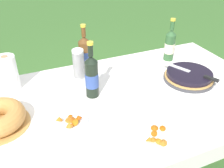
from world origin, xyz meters
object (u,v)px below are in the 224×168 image
berry_tart (189,76)px  cider_bottle_green (170,45)px  cup_stack (79,64)px  cider_bottle_amber (85,53)px  paper_towel_roll (8,73)px  snack_plate_left (69,123)px  snack_plate_near (159,138)px  serving_knife (194,73)px  juice_bottle_red (92,76)px

berry_tart → cider_bottle_green: bearing=81.2°
cup_stack → cider_bottle_green: (0.68, 0.01, 0.02)m
cider_bottle_green → cider_bottle_amber: (-0.61, 0.11, 0.00)m
paper_towel_roll → cup_stack: bearing=-5.9°
cup_stack → snack_plate_left: size_ratio=1.02×
cider_bottle_amber → snack_plate_near: 0.80m
serving_knife → berry_tart: bearing=-0.0°
cider_bottle_amber → paper_towel_roll: 0.50m
cider_bottle_amber → juice_bottle_red: 0.34m
serving_knife → cider_bottle_green: cider_bottle_green is taller
cider_bottle_green → snack_plate_left: bearing=-154.0°
juice_bottle_red → paper_towel_roll: bearing=148.7°
cider_bottle_green → juice_bottle_red: bearing=-161.6°
berry_tart → cider_bottle_green: (0.05, 0.30, 0.09)m
cider_bottle_green → paper_towel_roll: size_ratio=1.43×
juice_bottle_red → cider_bottle_green: bearing=18.4°
berry_tart → juice_bottle_red: size_ratio=0.95×
paper_towel_roll → serving_knife: bearing=-18.9°
cider_bottle_green → paper_towel_roll: 1.10m
cider_bottle_amber → snack_plate_left: size_ratio=1.59×
serving_knife → cup_stack: 0.73m
cider_bottle_green → paper_towel_roll: bearing=178.0°
snack_plate_left → snack_plate_near: bearing=-37.0°
cider_bottle_green → cider_bottle_amber: cider_bottle_amber is taller
juice_bottle_red → paper_towel_roll: juice_bottle_red is taller
snack_plate_left → paper_towel_roll: (-0.24, 0.46, 0.09)m
serving_knife → juice_bottle_red: (-0.64, 0.10, 0.06)m
berry_tart → snack_plate_left: same height
serving_knife → cider_bottle_green: bearing=-30.9°
berry_tart → paper_towel_roll: 1.11m
snack_plate_near → juice_bottle_red: bearing=109.0°
serving_knife → snack_plate_near: bearing=101.9°
cup_stack → berry_tart: bearing=-24.8°
cider_bottle_green → snack_plate_near: bearing=-126.8°
cider_bottle_green → snack_plate_near: size_ratio=1.49×
juice_bottle_red → snack_plate_left: (-0.19, -0.20, -0.11)m
serving_knife → paper_towel_roll: size_ratio=1.62×
cup_stack → snack_plate_near: (0.17, -0.68, -0.09)m
serving_knife → paper_towel_roll: bearing=46.2°
cider_bottle_green → snack_plate_left: (-0.86, -0.42, -0.10)m
serving_knife → cider_bottle_amber: 0.72m
paper_towel_roll → juice_bottle_red: bearing=-31.3°
snack_plate_left → cup_stack: bearing=66.6°
serving_knife → cider_bottle_green: 0.33m
berry_tart → paper_towel_roll: bearing=162.2°
berry_tart → cup_stack: size_ratio=1.58×
serving_knife → paper_towel_roll: 1.13m
cider_bottle_green → cider_bottle_amber: 0.62m
berry_tart → snack_plate_near: (-0.47, -0.38, -0.02)m
cup_stack → cider_bottle_green: size_ratio=0.65×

